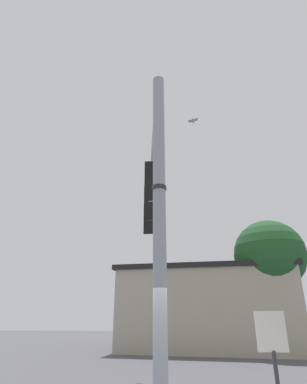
# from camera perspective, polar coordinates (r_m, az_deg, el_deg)

# --- Properties ---
(signal_pole) EXTENTS (0.26, 0.26, 7.21)m
(signal_pole) POSITION_cam_1_polar(r_m,az_deg,el_deg) (5.95, 1.11, -6.72)
(signal_pole) COLOR gray
(signal_pole) RESTS_ON ground
(mast_arm) EXTENTS (1.09, 7.54, 0.21)m
(mast_arm) POSITION_cam_1_polar(r_m,az_deg,el_deg) (10.48, -0.13, 2.75)
(mast_arm) COLOR gray
(traffic_light_nearest_pole) EXTENTS (0.54, 0.49, 1.31)m
(traffic_light_nearest_pole) POSITION_cam_1_polar(r_m,az_deg,el_deg) (8.90, 0.19, 1.70)
(traffic_light_nearest_pole) COLOR black
(traffic_light_mid_inner) EXTENTS (0.54, 0.49, 1.31)m
(traffic_light_mid_inner) POSITION_cam_1_polar(r_m,az_deg,el_deg) (10.65, -0.22, -2.34)
(traffic_light_mid_inner) COLOR black
(traffic_light_mid_outer) EXTENTS (0.54, 0.49, 1.31)m
(traffic_light_mid_outer) POSITION_cam_1_polar(r_m,az_deg,el_deg) (12.44, -0.50, -5.24)
(traffic_light_mid_outer) COLOR black
(street_name_sign) EXTENTS (0.30, 1.21, 0.22)m
(street_name_sign) POSITION_cam_1_polar(r_m,az_deg,el_deg) (6.49, 0.92, -0.29)
(street_name_sign) COLOR #147238
(bird_flying) EXTENTS (0.38, 0.29, 0.12)m
(bird_flying) POSITION_cam_1_polar(r_m,az_deg,el_deg) (11.47, 7.36, 13.00)
(bird_flying) COLOR gray
(storefront_building) EXTENTS (11.66, 8.70, 4.91)m
(storefront_building) POSITION_cam_1_polar(r_m,az_deg,el_deg) (21.56, 9.94, -20.41)
(storefront_building) COLOR #A89E89
(storefront_building) RESTS_ON ground
(tree_by_storefront) EXTENTS (4.22, 4.22, 7.54)m
(tree_by_storefront) POSITION_cam_1_polar(r_m,az_deg,el_deg) (20.29, 20.69, -10.96)
(tree_by_storefront) COLOR #4C3823
(tree_by_storefront) RESTS_ON ground
(historical_marker) EXTENTS (0.60, 0.08, 2.13)m
(historical_marker) POSITION_cam_1_polar(r_m,az_deg,el_deg) (7.23, 21.33, -25.66)
(historical_marker) COLOR #333333
(historical_marker) RESTS_ON ground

